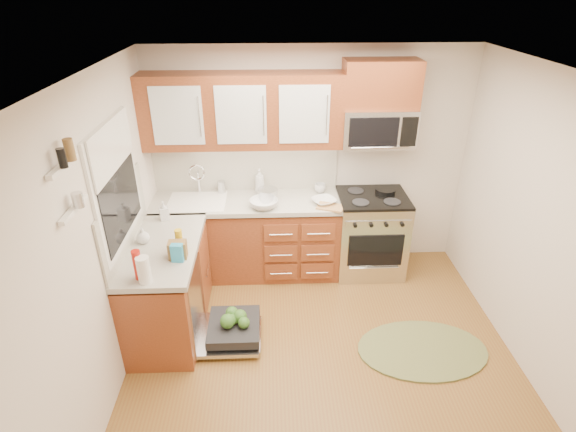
{
  "coord_description": "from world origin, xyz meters",
  "views": [
    {
      "loc": [
        -0.44,
        -2.98,
        3.07
      ],
      "look_at": [
        -0.28,
        0.85,
        1.03
      ],
      "focal_mm": 28.0,
      "sensor_mm": 36.0,
      "label": 1
    }
  ],
  "objects_px": {
    "cutting_board": "(331,207)",
    "rug": "(422,350)",
    "microwave": "(377,127)",
    "bowl_a": "(324,201)",
    "cup": "(320,188)",
    "bowl_b": "(264,204)",
    "dishwasher": "(230,331)",
    "upper_cabinets": "(242,111)",
    "range": "(370,234)",
    "stock_pot": "(268,195)",
    "paper_towel_roll": "(144,270)",
    "skillet": "(385,190)",
    "sink": "(198,212)"
  },
  "relations": [
    {
      "from": "bowl_a",
      "to": "bowl_b",
      "type": "height_order",
      "value": "bowl_b"
    },
    {
      "from": "sink",
      "to": "cup",
      "type": "distance_m",
      "value": 1.39
    },
    {
      "from": "microwave",
      "to": "bowl_b",
      "type": "distance_m",
      "value": 1.44
    },
    {
      "from": "upper_cabinets",
      "to": "stock_pot",
      "type": "relative_size",
      "value": 9.25
    },
    {
      "from": "upper_cabinets",
      "to": "microwave",
      "type": "bearing_deg",
      "value": -1.02
    },
    {
      "from": "range",
      "to": "bowl_b",
      "type": "xyz_separation_m",
      "value": [
        -1.2,
        -0.18,
        0.5
      ]
    },
    {
      "from": "sink",
      "to": "bowl_a",
      "type": "relative_size",
      "value": 2.53
    },
    {
      "from": "upper_cabinets",
      "to": "stock_pot",
      "type": "height_order",
      "value": "upper_cabinets"
    },
    {
      "from": "paper_towel_roll",
      "to": "bowl_a",
      "type": "distance_m",
      "value": 2.07
    },
    {
      "from": "sink",
      "to": "bowl_b",
      "type": "height_order",
      "value": "bowl_b"
    },
    {
      "from": "upper_cabinets",
      "to": "dishwasher",
      "type": "relative_size",
      "value": 2.93
    },
    {
      "from": "rug",
      "to": "stock_pot",
      "type": "distance_m",
      "value": 2.2
    },
    {
      "from": "skillet",
      "to": "sink",
      "type": "bearing_deg",
      "value": -176.87
    },
    {
      "from": "bowl_b",
      "to": "cutting_board",
      "type": "bearing_deg",
      "value": -2.44
    },
    {
      "from": "paper_towel_roll",
      "to": "cutting_board",
      "type": "bearing_deg",
      "value": 37.15
    },
    {
      "from": "rug",
      "to": "range",
      "type": "bearing_deg",
      "value": 100.61
    },
    {
      "from": "microwave",
      "to": "cutting_board",
      "type": "height_order",
      "value": "microwave"
    },
    {
      "from": "dishwasher",
      "to": "stock_pot",
      "type": "bearing_deg",
      "value": 71.53
    },
    {
      "from": "range",
      "to": "stock_pot",
      "type": "bearing_deg",
      "value": 179.89
    },
    {
      "from": "cutting_board",
      "to": "paper_towel_roll",
      "type": "height_order",
      "value": "paper_towel_roll"
    },
    {
      "from": "bowl_a",
      "to": "cup",
      "type": "bearing_deg",
      "value": 91.86
    },
    {
      "from": "rug",
      "to": "cup",
      "type": "bearing_deg",
      "value": 118.05
    },
    {
      "from": "microwave",
      "to": "dishwasher",
      "type": "bearing_deg",
      "value": -140.93
    },
    {
      "from": "paper_towel_roll",
      "to": "bowl_b",
      "type": "relative_size",
      "value": 0.76
    },
    {
      "from": "upper_cabinets",
      "to": "paper_towel_roll",
      "type": "bearing_deg",
      "value": -114.65
    },
    {
      "from": "dishwasher",
      "to": "bowl_a",
      "type": "height_order",
      "value": "bowl_a"
    },
    {
      "from": "range",
      "to": "paper_towel_roll",
      "type": "height_order",
      "value": "paper_towel_roll"
    },
    {
      "from": "microwave",
      "to": "stock_pot",
      "type": "distance_m",
      "value": 1.37
    },
    {
      "from": "microwave",
      "to": "bowl_a",
      "type": "height_order",
      "value": "microwave"
    },
    {
      "from": "microwave",
      "to": "skillet",
      "type": "bearing_deg",
      "value": -5.84
    },
    {
      "from": "sink",
      "to": "paper_towel_roll",
      "type": "distance_m",
      "value": 1.47
    },
    {
      "from": "sink",
      "to": "bowl_b",
      "type": "relative_size",
      "value": 2.07
    },
    {
      "from": "dishwasher",
      "to": "cutting_board",
      "type": "bearing_deg",
      "value": 41.5
    },
    {
      "from": "dishwasher",
      "to": "cutting_board",
      "type": "height_order",
      "value": "cutting_board"
    },
    {
      "from": "paper_towel_roll",
      "to": "cup",
      "type": "bearing_deg",
      "value": 46.23
    },
    {
      "from": "rug",
      "to": "paper_towel_roll",
      "type": "bearing_deg",
      "value": -177.9
    },
    {
      "from": "microwave",
      "to": "bowl_b",
      "type": "relative_size",
      "value": 2.53
    },
    {
      "from": "range",
      "to": "cutting_board",
      "type": "relative_size",
      "value": 3.41
    },
    {
      "from": "sink",
      "to": "paper_towel_roll",
      "type": "bearing_deg",
      "value": -98.18
    },
    {
      "from": "bowl_a",
      "to": "range",
      "type": "bearing_deg",
      "value": 11.11
    },
    {
      "from": "microwave",
      "to": "bowl_a",
      "type": "distance_m",
      "value": 0.96
    },
    {
      "from": "upper_cabinets",
      "to": "stock_pot",
      "type": "bearing_deg",
      "value": -30.39
    },
    {
      "from": "range",
      "to": "rug",
      "type": "bearing_deg",
      "value": -79.39
    },
    {
      "from": "cutting_board",
      "to": "bowl_a",
      "type": "xyz_separation_m",
      "value": [
        -0.06,
        0.1,
        0.02
      ]
    },
    {
      "from": "cutting_board",
      "to": "rug",
      "type": "bearing_deg",
      "value": -56.76
    },
    {
      "from": "dishwasher",
      "to": "bowl_a",
      "type": "relative_size",
      "value": 2.86
    },
    {
      "from": "skillet",
      "to": "stock_pot",
      "type": "xyz_separation_m",
      "value": [
        -1.32,
        -0.1,
        0.02
      ]
    },
    {
      "from": "microwave",
      "to": "paper_towel_roll",
      "type": "relative_size",
      "value": 3.33
    },
    {
      "from": "dishwasher",
      "to": "upper_cabinets",
      "type": "bearing_deg",
      "value": 83.96
    },
    {
      "from": "paper_towel_roll",
      "to": "bowl_a",
      "type": "bearing_deg",
      "value": 40.36
    }
  ]
}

